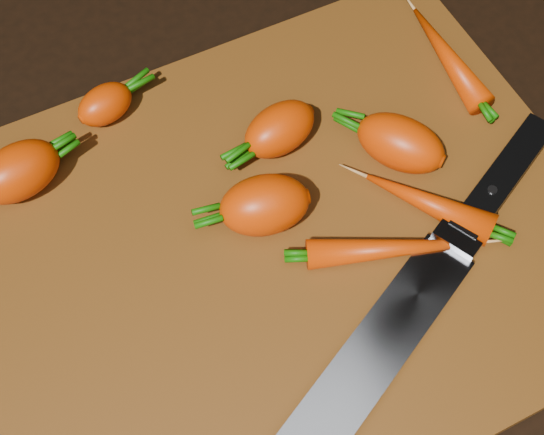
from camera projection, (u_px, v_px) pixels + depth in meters
name	position (u px, v px, depth m)	size (l,w,h in m)	color
ground	(278.00, 249.00, 0.60)	(2.00, 2.00, 0.01)	black
cutting_board	(278.00, 242.00, 0.59)	(0.50, 0.40, 0.01)	brown
carrot_0	(18.00, 172.00, 0.59)	(0.07, 0.04, 0.04)	#DD3700
carrot_1	(265.00, 205.00, 0.58)	(0.07, 0.05, 0.05)	#DD3700
carrot_2	(280.00, 129.00, 0.61)	(0.06, 0.04, 0.04)	#DD3700
carrot_3	(105.00, 104.00, 0.63)	(0.05, 0.03, 0.03)	#DD3700
carrot_4	(401.00, 143.00, 0.61)	(0.07, 0.04, 0.04)	#DD3700
carrot_5	(447.00, 56.00, 0.66)	(0.12, 0.02, 0.02)	#DD3700
carrot_6	(395.00, 248.00, 0.57)	(0.13, 0.02, 0.02)	#DD3700
carrot_7	(428.00, 203.00, 0.59)	(0.10, 0.03, 0.03)	#DD3700
knife	(384.00, 341.00, 0.54)	(0.35, 0.19, 0.02)	gray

